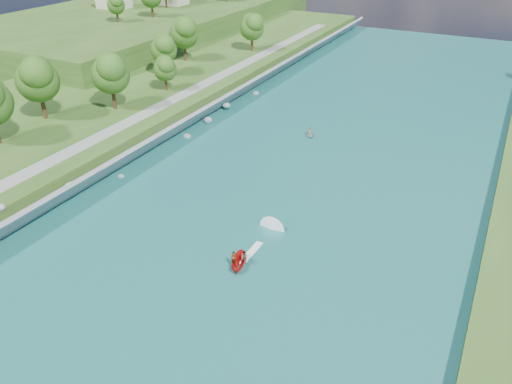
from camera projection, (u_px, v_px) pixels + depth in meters
The scene contains 9 objects.
ground at pixel (211, 271), 57.56m from camera, with size 260.00×260.00×0.00m, color #2D5119.
river_water at pixel (283, 194), 72.94m from camera, with size 55.00×240.00×0.10m, color #185A5B.
berm_west at pixel (38, 124), 92.12m from camera, with size 45.00×240.00×3.50m, color #2D5119.
ridge_west at pixel (149, 21), 161.53m from camera, with size 60.00×120.00×9.00m, color #2D5119.
riprap_bank at pixel (139, 151), 81.97m from camera, with size 4.68×236.00×4.40m.
riverside_path at pixel (109, 132), 84.22m from camera, with size 3.00×200.00×0.10m, color gray.
trees_west at pixel (10, 106), 78.27m from camera, with size 17.64×150.58×13.49m.
motorboat at pixel (246, 254), 59.32m from camera, with size 3.60×18.76×2.25m.
raft at pixel (310, 134), 91.25m from camera, with size 3.06×3.34×1.67m.
Camera 1 is at (25.60, -37.87, 36.55)m, focal length 35.00 mm.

